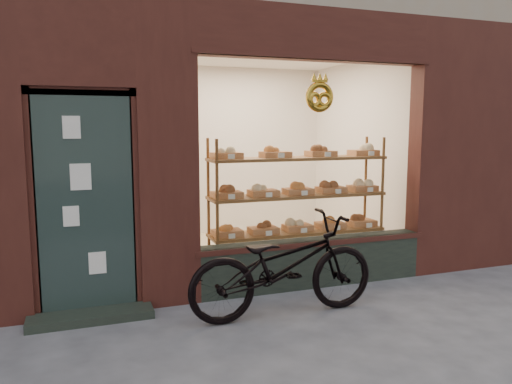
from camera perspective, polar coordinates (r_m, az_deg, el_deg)
name	(u,v)px	position (r m, az deg, el deg)	size (l,w,h in m)	color
ground	(386,378)	(4.03, 14.61, -19.92)	(90.00, 90.00, 0.00)	#494A53
display_shelf	(298,207)	(6.10, 4.80, -1.69)	(2.20, 0.45, 1.70)	brown
bicycle	(284,266)	(4.88, 3.17, -8.43)	(0.66, 1.89, 1.00)	black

